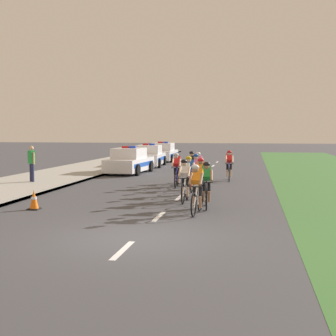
% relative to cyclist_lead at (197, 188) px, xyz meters
% --- Properties ---
extents(ground_plane, '(160.00, 160.00, 0.00)m').
position_rel_cyclist_lead_xyz_m(ground_plane, '(-1.06, -3.32, -0.79)').
color(ground_plane, '#424247').
extents(sidewalk_slab, '(4.50, 60.00, 0.12)m').
position_rel_cyclist_lead_xyz_m(sidewalk_slab, '(-8.73, 10.68, -0.73)').
color(sidewalk_slab, '#A3A099').
rests_on(sidewalk_slab, ground).
extents(kerb_edge, '(0.16, 60.00, 0.13)m').
position_rel_cyclist_lead_xyz_m(kerb_edge, '(-6.55, 10.68, -0.72)').
color(kerb_edge, '#9E9E99').
rests_on(kerb_edge, ground).
extents(lane_markings_centre, '(0.14, 29.60, 0.01)m').
position_rel_cyclist_lead_xyz_m(lane_markings_centre, '(-1.06, 9.48, -0.78)').
color(lane_markings_centre, white).
rests_on(lane_markings_centre, ground).
extents(cyclist_lead, '(0.44, 1.72, 1.56)m').
position_rel_cyclist_lead_xyz_m(cyclist_lead, '(0.00, 0.00, 0.00)').
color(cyclist_lead, black).
rests_on(cyclist_lead, ground).
extents(cyclist_second, '(0.45, 1.72, 1.56)m').
position_rel_cyclist_lead_xyz_m(cyclist_second, '(0.17, 1.20, 0.00)').
color(cyclist_second, black).
rests_on(cyclist_second, ground).
extents(cyclist_third, '(0.42, 1.72, 1.56)m').
position_rel_cyclist_lead_xyz_m(cyclist_third, '(-0.68, 2.34, 0.00)').
color(cyclist_third, black).
rests_on(cyclist_third, ground).
extents(cyclist_fourth, '(0.45, 1.72, 1.56)m').
position_rel_cyclist_lead_xyz_m(cyclist_fourth, '(-0.23, 3.21, 0.00)').
color(cyclist_fourth, black).
rests_on(cyclist_fourth, ground).
extents(cyclist_fifth, '(0.42, 1.72, 1.56)m').
position_rel_cyclist_lead_xyz_m(cyclist_fifth, '(-0.77, 4.30, 0.00)').
color(cyclist_fifth, black).
rests_on(cyclist_fifth, ground).
extents(cyclist_sixth, '(0.43, 1.72, 1.56)m').
position_rel_cyclist_lead_xyz_m(cyclist_sixth, '(-0.70, 6.12, 0.00)').
color(cyclist_sixth, black).
rests_on(cyclist_sixth, ground).
extents(cyclist_seventh, '(0.43, 1.72, 1.56)m').
position_rel_cyclist_lead_xyz_m(cyclist_seventh, '(-1.66, 6.72, 0.00)').
color(cyclist_seventh, black).
rests_on(cyclist_seventh, ground).
extents(cyclist_eighth, '(0.42, 1.72, 1.56)m').
position_rel_cyclist_lead_xyz_m(cyclist_eighth, '(-0.79, 7.58, 0.00)').
color(cyclist_eighth, black).
rests_on(cyclist_eighth, ground).
extents(cyclist_ninth, '(0.45, 1.72, 1.56)m').
position_rel_cyclist_lead_xyz_m(cyclist_ninth, '(-1.16, 8.56, 0.00)').
color(cyclist_ninth, black).
rests_on(cyclist_ninth, ground).
extents(cyclist_tenth, '(0.43, 1.72, 1.56)m').
position_rel_cyclist_lead_xyz_m(cyclist_tenth, '(0.51, 9.72, 0.00)').
color(cyclist_tenth, black).
rests_on(cyclist_tenth, ground).
extents(police_car_nearest, '(2.22, 4.51, 1.59)m').
position_rel_cyclist_lead_xyz_m(police_car_nearest, '(-5.43, 12.88, -0.11)').
color(police_car_nearest, white).
rests_on(police_car_nearest, ground).
extents(police_car_second, '(2.17, 4.48, 1.59)m').
position_rel_cyclist_lead_xyz_m(police_car_second, '(-5.42, 18.28, -0.11)').
color(police_car_second, white).
rests_on(police_car_second, ground).
extents(police_car_third, '(2.03, 4.41, 1.59)m').
position_rel_cyclist_lead_xyz_m(police_car_third, '(-5.42, 23.67, -0.11)').
color(police_car_third, white).
rests_on(police_car_third, ground).
extents(traffic_cone_near, '(0.36, 0.36, 0.64)m').
position_rel_cyclist_lead_xyz_m(traffic_cone_near, '(-5.21, -0.02, -0.48)').
color(traffic_cone_near, black).
rests_on(traffic_cone_near, ground).
extents(spectator_middle, '(0.46, 0.40, 1.68)m').
position_rel_cyclist_lead_xyz_m(spectator_middle, '(-8.49, 6.60, 0.30)').
color(spectator_middle, '#23284C').
rests_on(spectator_middle, sidewalk_slab).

